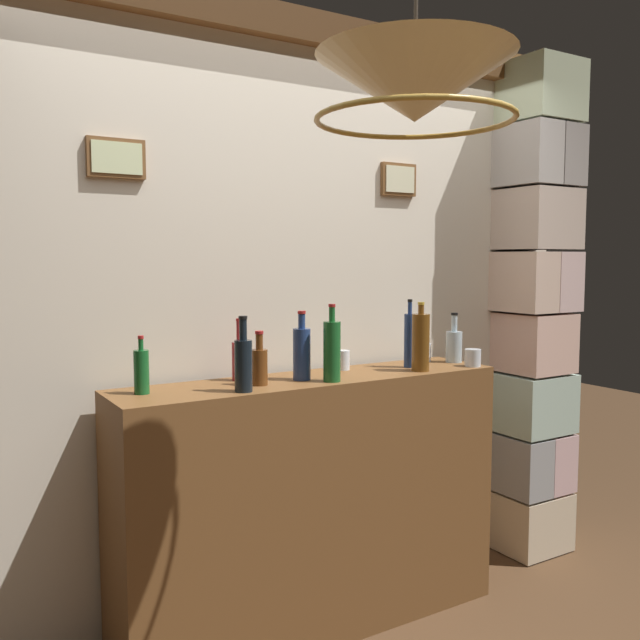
{
  "coord_description": "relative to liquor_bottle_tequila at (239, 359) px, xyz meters",
  "views": [
    {
      "loc": [
        -1.47,
        -1.63,
        1.62
      ],
      "look_at": [
        0.0,
        0.78,
        1.36
      ],
      "focal_mm": 38.28,
      "sensor_mm": 36.0,
      "label": 1
    }
  ],
  "objects": [
    {
      "name": "panelled_rear_partition",
      "position": [
        0.3,
        0.17,
        0.23
      ],
      "size": [
        3.42,
        0.15,
        2.71
      ],
      "color": "beige",
      "rests_on": "ground"
    },
    {
      "name": "stone_pillar",
      "position": [
        1.74,
        -0.0,
        0.12
      ],
      "size": [
        0.38,
        0.39,
        2.64
      ],
      "color": "beige",
      "rests_on": "ground"
    },
    {
      "name": "bar_shelf_unit",
      "position": [
        0.3,
        -0.1,
        -0.64
      ],
      "size": [
        1.73,
        0.39,
        1.11
      ],
      "primitive_type": "cube",
      "color": "brown",
      "rests_on": "ground"
    },
    {
      "name": "liquor_bottle_tequila",
      "position": [
        0.0,
        0.0,
        0.0
      ],
      "size": [
        0.06,
        0.06,
        0.26
      ],
      "color": "maroon",
      "rests_on": "bar_shelf_unit"
    },
    {
      "name": "liquor_bottle_vermouth",
      "position": [
        0.32,
        -0.22,
        0.04
      ],
      "size": [
        0.07,
        0.07,
        0.32
      ],
      "color": "#1B5826",
      "rests_on": "bar_shelf_unit"
    },
    {
      "name": "liquor_bottle_whiskey",
      "position": [
        -0.09,
        -0.23,
        0.02
      ],
      "size": [
        0.07,
        0.07,
        0.29
      ],
      "color": "black",
      "rests_on": "bar_shelf_unit"
    },
    {
      "name": "liquor_bottle_amaro",
      "position": [
        0.03,
        -0.14,
        -0.01
      ],
      "size": [
        0.07,
        0.07,
        0.22
      ],
      "color": "#5F3415",
      "rests_on": "bar_shelf_unit"
    },
    {
      "name": "liquor_bottle_rye",
      "position": [
        0.8,
        -0.21,
        0.04
      ],
      "size": [
        0.08,
        0.08,
        0.31
      ],
      "color": "brown",
      "rests_on": "bar_shelf_unit"
    },
    {
      "name": "liquor_bottle_port",
      "position": [
        0.23,
        -0.12,
        0.03
      ],
      "size": [
        0.07,
        0.07,
        0.29
      ],
      "color": "navy",
      "rests_on": "bar_shelf_unit"
    },
    {
      "name": "liquor_bottle_gin",
      "position": [
        -0.43,
        -0.07,
        -0.0
      ],
      "size": [
        0.06,
        0.06,
        0.22
      ],
      "color": "#175625",
      "rests_on": "bar_shelf_unit"
    },
    {
      "name": "liquor_bottle_scotch",
      "position": [
        0.82,
        -0.1,
        0.04
      ],
      "size": [
        0.05,
        0.05,
        0.32
      ],
      "color": "navy",
      "rests_on": "bar_shelf_unit"
    },
    {
      "name": "liquor_bottle_vodka",
      "position": [
        1.11,
        -0.09,
        -0.0
      ],
      "size": [
        0.08,
        0.08,
        0.24
      ],
      "color": "#A5B8BF",
      "rests_on": "bar_shelf_unit"
    },
    {
      "name": "glass_tumbler_rocks",
      "position": [
        1.09,
        -0.24,
        -0.05
      ],
      "size": [
        0.08,
        0.08,
        0.08
      ],
      "color": "silver",
      "rests_on": "bar_shelf_unit"
    },
    {
      "name": "glass_tumbler_highball",
      "position": [
        0.99,
        0.01,
        -0.04
      ],
      "size": [
        0.08,
        0.08,
        0.09
      ],
      "color": "silver",
      "rests_on": "bar_shelf_unit"
    },
    {
      "name": "glass_tumbler_shot",
      "position": [
        0.52,
        -0.0,
        -0.04
      ],
      "size": [
        0.06,
        0.06,
        0.09
      ],
      "color": "silver",
      "rests_on": "bar_shelf_unit"
    },
    {
      "name": "pendant_lamp",
      "position": [
        0.07,
        -1.03,
        0.89
      ],
      "size": [
        0.57,
        0.57,
        0.49
      ],
      "color": "beige"
    }
  ]
}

